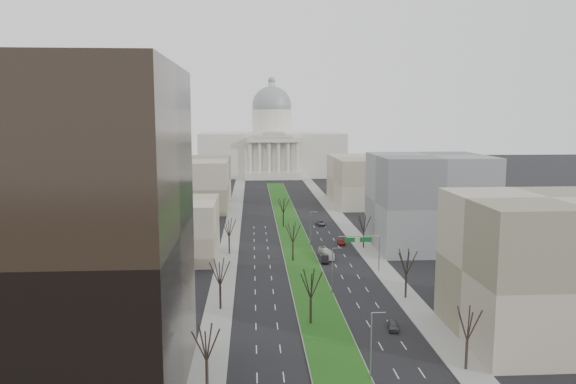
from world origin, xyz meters
name	(u,v)px	position (x,y,z in m)	size (l,w,h in m)	color
ground	(290,227)	(0.00, 120.00, 0.00)	(600.00, 600.00, 0.00)	black
median	(290,228)	(0.00, 118.99, 0.10)	(8.00, 222.03, 0.20)	#999993
sidewalk_left	(229,247)	(-17.50, 95.00, 0.07)	(5.00, 330.00, 0.15)	gray
sidewalk_right	(362,245)	(17.50, 95.00, 0.07)	(5.00, 330.00, 0.15)	gray
capitol	(272,146)	(0.00, 269.59, 16.31)	(80.00, 46.00, 55.00)	beige
building_glass_tower	(34,237)	(-37.00, 18.00, 20.00)	(34.00, 30.00, 40.00)	black
building_beige_left	(162,229)	(-33.00, 85.00, 7.00)	(26.00, 22.00, 14.00)	tan
building_tan_right	(546,269)	(33.00, 32.00, 11.00)	(26.00, 24.00, 22.00)	gray
building_grey_right	(429,202)	(34.00, 92.00, 12.00)	(28.00, 26.00, 24.00)	slate
building_far_left	(188,183)	(-35.00, 160.00, 9.00)	(30.00, 40.00, 18.00)	gray
building_far_right	(372,180)	(35.00, 165.00, 9.00)	(30.00, 40.00, 18.00)	tan
tree_left_near	(206,342)	(-17.20, 18.00, 6.61)	(5.10, 5.10, 9.18)	black
tree_left_mid	(220,271)	(-17.20, 48.00, 7.00)	(5.40, 5.40, 9.72)	black
tree_left_far	(229,227)	(-17.20, 88.00, 6.84)	(5.28, 5.28, 9.50)	black
tree_right_near	(468,323)	(17.20, 22.00, 6.69)	(5.16, 5.16, 9.29)	black
tree_right_mid	(407,261)	(17.20, 52.00, 7.16)	(5.52, 5.52, 9.94)	black
tree_right_far	(364,223)	(17.20, 92.00, 6.53)	(5.04, 5.04, 9.07)	black
tree_median_a	(311,283)	(-2.00, 40.00, 7.00)	(5.40, 5.40, 9.72)	black
tree_median_b	(293,232)	(-2.00, 80.00, 7.00)	(5.40, 5.40, 9.72)	black
tree_median_c	(283,205)	(-2.00, 120.00, 7.00)	(5.40, 5.40, 9.72)	black
streetlamp_median_a	(371,345)	(3.76, 20.00, 4.81)	(1.90, 0.20, 9.16)	gray
streetlamp_median_b	(333,270)	(3.76, 55.00, 4.81)	(1.90, 0.20, 9.16)	gray
streetlamp_median_c	(311,228)	(3.76, 95.00, 4.81)	(1.90, 0.20, 9.16)	gray
mast_arm_signs	(367,245)	(13.49, 70.03, 6.11)	(9.12, 0.24, 8.09)	gray
car_grey_near	(393,325)	(10.97, 36.83, 0.68)	(1.62, 4.02, 1.37)	#45474C
car_black	(325,259)	(5.43, 78.55, 0.77)	(1.63, 4.67, 1.54)	black
car_red	(341,242)	(12.09, 96.30, 0.65)	(1.82, 4.47, 1.30)	maroon
car_grey_far	(321,223)	(9.77, 122.60, 0.68)	(2.27, 4.93, 1.37)	#55575D
box_van	(326,253)	(6.26, 82.70, 1.08)	(1.81, 7.72, 2.15)	silver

